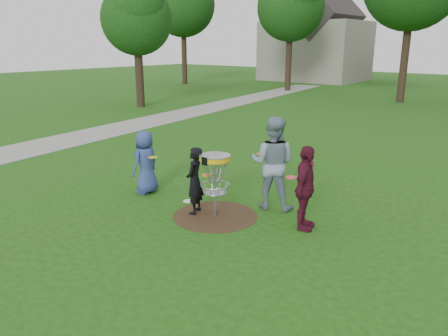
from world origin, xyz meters
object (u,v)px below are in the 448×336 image
Objects in this scene: disc_golf_basket at (215,170)px; player_maroon at (305,188)px; player_grey at (273,163)px; player_blue at (146,162)px; player_black at (195,181)px.

player_maroon is at bearing 18.69° from disc_golf_basket.
player_grey is 1.22× the size of player_maroon.
player_blue is at bearing 177.26° from disc_golf_basket.
disc_golf_basket is at bearing 84.62° from player_black.
player_blue reaches higher than player_black.
player_maroon is (1.12, -0.58, -0.19)m from player_grey.
player_blue is 1.06× the size of player_black.
player_blue is 0.92× the size of player_maroon.
disc_golf_basket is at bearing 93.23° from player_maroon.
player_grey is 1.49× the size of disc_golf_basket.
player_grey is at bearing 118.03° from player_black.
player_blue is 3.15m from player_grey.
player_blue reaches higher than disc_golf_basket.
disc_golf_basket is at bearing 42.12° from player_grey.
player_blue is 2.30m from disc_golf_basket.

